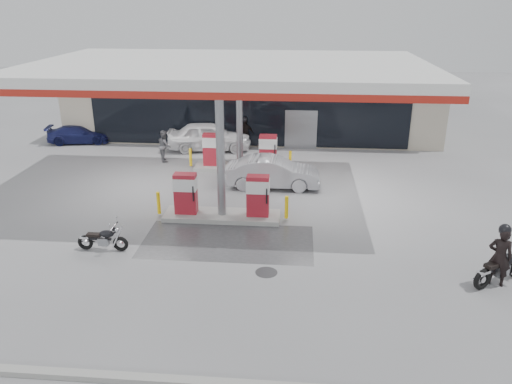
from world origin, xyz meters
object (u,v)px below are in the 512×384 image
main_motorcycle (501,268)px  biker_main (500,257)px  pump_island_near (222,201)px  pump_island_far (240,155)px  biker_walking (245,133)px  attendant (164,146)px  parked_car_left (79,134)px  parked_motorcycle (103,240)px  sedan_white (209,136)px  hatchback_silver (273,172)px

main_motorcycle → biker_main: 0.47m
pump_island_near → pump_island_far: same height
pump_island_far → biker_main: size_ratio=2.77×
biker_walking → attendant: bearing=-156.4°
main_motorcycle → biker_main: bearing=-178.8°
parked_car_left → pump_island_near: bearing=-146.3°
biker_main → parked_car_left: biker_main is taller
pump_island_near → attendant: size_ratio=3.13×
attendant → pump_island_near: bearing=-172.0°
pump_island_far → parked_car_left: 10.77m
attendant → biker_walking: (3.92, 2.80, 0.02)m
attendant → biker_walking: bearing=-76.7°
biker_main → parked_motorcycle: bearing=11.8°
pump_island_far → main_motorcycle: (9.04, -9.97, -0.21)m
main_motorcycle → biker_walking: 16.57m
parked_car_left → attendant: bearing=-128.2°
pump_island_near → pump_island_far: (0.00, 6.00, 0.00)m
parked_motorcycle → sedan_white: bearing=83.1°
hatchback_silver → attendant: bearing=59.9°
biker_main → pump_island_near: bearing=-7.9°
hatchback_silver → parked_car_left: 13.40m
sedan_white → attendant: (-1.97, -2.20, 0.03)m
parked_motorcycle → parked_car_left: size_ratio=0.49×
sedan_white → pump_island_near: bearing=-173.4°
pump_island_far → sedan_white: (-2.11, 3.20, 0.08)m
parked_car_left → sedan_white: bearing=-107.1°
biker_walking → main_motorcycle: bearing=-68.2°
parked_car_left → biker_walking: 9.84m
pump_island_near → parked_car_left: size_ratio=1.41×
hatchback_silver → parked_car_left: bearing=61.5°
main_motorcycle → parked_motorcycle: (-12.63, 0.97, -0.10)m
biker_main → attendant: 17.05m
attendant → hatchback_silver: bearing=-142.4°
hatchback_silver → biker_walking: size_ratio=2.51×
main_motorcycle → hatchback_silver: hatchback_silver is taller
pump_island_near → biker_walking: 9.80m
pump_island_far → parked_car_left: bearing=158.2°
biker_walking → sedan_white: bearing=-174.8°
pump_island_far → sedan_white: pump_island_far is taller
pump_island_far → biker_main: biker_main is taller
pump_island_far → attendant: pump_island_far is taller
biker_main → hatchback_silver: biker_main is taller
sedan_white → attendant: bearing=131.8°
biker_main → pump_island_far: bearing=-31.9°
pump_island_near → parked_motorcycle: bearing=-140.2°
pump_island_near → main_motorcycle: size_ratio=2.66×
pump_island_near → biker_walking: bearing=91.0°
main_motorcycle → parked_motorcycle: 12.67m
main_motorcycle → attendant: attendant is taller
parked_car_left → pump_island_far: bearing=-123.1°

